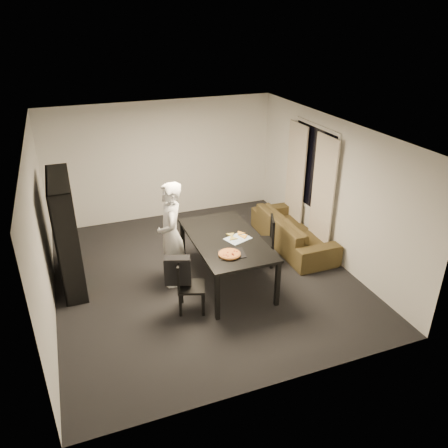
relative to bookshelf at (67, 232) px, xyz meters
name	(u,v)px	position (x,y,z in m)	size (l,w,h in m)	color
room	(201,208)	(2.16, -0.60, 0.35)	(5.01, 5.51, 2.61)	black
window_pane	(314,169)	(4.64, 0.00, 0.55)	(0.02, 1.40, 1.60)	black
window_frame	(313,169)	(4.64, 0.00, 0.55)	(0.03, 1.52, 1.72)	white
curtain_left	(323,196)	(4.56, -0.52, 0.20)	(0.03, 0.70, 2.25)	beige
curtain_right	(295,178)	(4.56, 0.52, 0.20)	(0.03, 0.70, 2.25)	beige
bookshelf	(67,232)	(0.00, 0.00, 0.00)	(0.35, 1.50, 1.90)	black
dining_table	(226,242)	(2.48, -0.92, -0.19)	(1.11, 2.00, 0.83)	black
chair_left	(186,282)	(1.61, -1.46, -0.45)	(0.51, 0.51, 0.87)	black
chair_right	(266,238)	(3.37, -0.63, -0.42)	(0.56, 0.56, 0.93)	black
draped_jacket	(178,270)	(1.50, -1.42, -0.23)	(0.42, 0.29, 0.48)	black
person	(171,235)	(1.61, -0.63, -0.04)	(0.67, 0.44, 1.83)	white
baking_tray	(232,254)	(2.37, -1.44, -0.11)	(0.40, 0.32, 0.01)	black
pepperoni_pizza	(229,254)	(2.32, -1.47, -0.09)	(0.35, 0.35, 0.03)	#94592B
kitchen_towel	(238,239)	(2.65, -1.01, -0.11)	(0.40, 0.30, 0.01)	silver
pizza_slices	(237,236)	(2.66, -0.92, -0.10)	(0.37, 0.31, 0.01)	#D58042
sofa	(293,231)	(4.18, -0.18, -0.63)	(2.19, 0.85, 0.64)	#42311A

